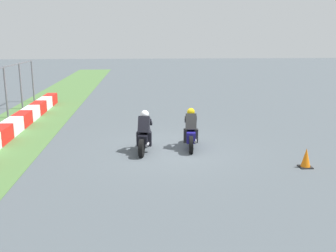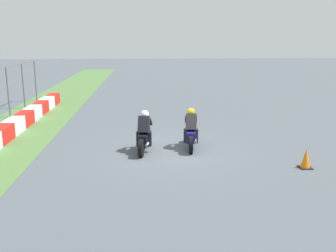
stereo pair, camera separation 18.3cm
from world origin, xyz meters
name	(u,v)px [view 1 (the left image)]	position (x,y,z in m)	size (l,w,h in m)	color
ground_plane	(170,150)	(0.00, 0.00, 0.00)	(120.00, 120.00, 0.00)	#4A5258
rider_lane_a	(191,132)	(0.27, -0.82, 0.62)	(2.04, 0.57, 1.51)	black
rider_lane_b	(145,135)	(-0.05, 0.92, 0.62)	(2.03, 0.61, 1.51)	black
traffic_cone	(306,158)	(-2.22, -4.23, 0.30)	(0.40, 0.40, 0.64)	black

